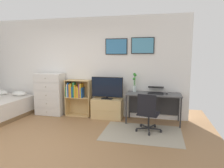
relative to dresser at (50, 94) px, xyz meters
name	(u,v)px	position (x,y,z in m)	size (l,w,h in m)	color
ground_plane	(24,150)	(0.71, -2.15, -0.59)	(7.20, 7.20, 0.00)	#936B44
wall_back_with_posters	(77,67)	(0.73, 0.27, 0.77)	(6.12, 0.09, 2.70)	white
area_rug	(142,133)	(2.68, -0.85, -0.59)	(1.70, 1.20, 0.01)	#9E937F
dresser	(50,94)	(0.00, 0.00, 0.00)	(0.78, 0.46, 1.18)	silver
bookshelf	(77,94)	(0.79, 0.06, 0.01)	(0.70, 0.30, 1.00)	tan
tv_stand	(107,108)	(1.67, 0.02, -0.33)	(0.81, 0.41, 0.53)	tan
television	(107,88)	(1.67, -0.01, 0.23)	(0.84, 0.16, 0.58)	black
desk	(153,98)	(2.88, 0.01, 0.01)	(1.33, 0.57, 0.74)	#4C4C4F
office_chair	(148,112)	(2.79, -0.76, -0.13)	(0.58, 0.57, 0.86)	#232326
laptop	(156,90)	(2.93, 0.04, 0.22)	(0.39, 0.42, 0.17)	black
computer_mouse	(167,94)	(3.20, -0.08, 0.17)	(0.06, 0.10, 0.03)	#262628
bamboo_vase	(135,83)	(2.38, 0.11, 0.37)	(0.10, 0.09, 0.49)	silver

